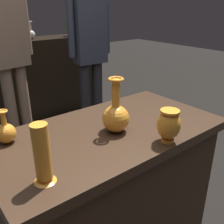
# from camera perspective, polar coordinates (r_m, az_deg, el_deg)

# --- Properties ---
(display_plinth) EXTENTS (1.20, 0.64, 0.80)m
(display_plinth) POSITION_cam_1_polar(r_m,az_deg,el_deg) (1.54, -0.72, -17.14)
(display_plinth) COLOR #382619
(display_plinth) RESTS_ON ground_plane
(vase_centerpiece) EXTENTS (0.14, 0.14, 0.28)m
(vase_centerpiece) POSITION_cam_1_polar(r_m,az_deg,el_deg) (1.27, 0.84, -0.82)
(vase_centerpiece) COLOR orange
(vase_centerpiece) RESTS_ON display_plinth
(vase_tall_behind) EXTENTS (0.11, 0.11, 0.16)m
(vase_tall_behind) POSITION_cam_1_polar(r_m,az_deg,el_deg) (1.19, 12.44, -2.77)
(vase_tall_behind) COLOR orange
(vase_tall_behind) RESTS_ON display_plinth
(vase_left_accent) EXTENTS (0.08, 0.08, 0.23)m
(vase_left_accent) POSITION_cam_1_polar(r_m,az_deg,el_deg) (0.94, -15.15, -9.32)
(vase_left_accent) COLOR orange
(vase_left_accent) RESTS_ON display_plinth
(vase_right_accent) EXTENTS (0.09, 0.09, 0.16)m
(vase_right_accent) POSITION_cam_1_polar(r_m,az_deg,el_deg) (1.27, -22.43, -4.11)
(vase_right_accent) COLOR orange
(vase_right_accent) RESTS_ON display_plinth
(shelf_vase_right) EXTENTS (0.10, 0.10, 0.20)m
(shelf_vase_right) POSITION_cam_1_polar(r_m,az_deg,el_deg) (3.36, -17.50, 16.23)
(shelf_vase_right) COLOR silver
(shelf_vase_right) RESTS_ON back_display_shelf
(shelf_vase_far_right) EXTENTS (0.12, 0.12, 0.21)m
(shelf_vase_far_right) POSITION_cam_1_polar(r_m,az_deg,el_deg) (3.55, -9.17, 18.06)
(shelf_vase_far_right) COLOR #477A38
(shelf_vase_far_right) RESTS_ON back_display_shelf
(visitor_center_back) EXTENTS (0.46, 0.23, 1.71)m
(visitor_center_back) POSITION_cam_1_polar(r_m,az_deg,el_deg) (2.62, -21.82, 13.00)
(visitor_center_back) COLOR #846B56
(visitor_center_back) RESTS_ON ground_plane
(visitor_near_right) EXTENTS (0.47, 0.21, 1.65)m
(visitor_near_right) POSITION_cam_1_polar(r_m,az_deg,el_deg) (2.74, -4.87, 14.06)
(visitor_near_right) COLOR #232328
(visitor_near_right) RESTS_ON ground_plane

